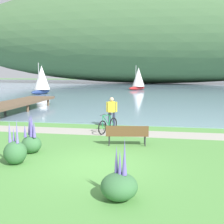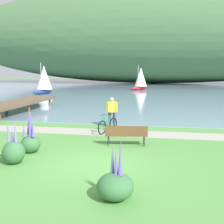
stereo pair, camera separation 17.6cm
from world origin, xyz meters
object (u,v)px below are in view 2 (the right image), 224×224
(bicycle_leaning_near_bench, at_px, (108,125))
(sailboat_nearest_to_shore, at_px, (44,79))
(park_bench_near_camera, at_px, (126,134))
(person_at_shoreline, at_px, (112,110))
(sailboat_mid_bay, at_px, (141,78))

(bicycle_leaning_near_bench, xyz_separation_m, sailboat_nearest_to_shore, (-13.35, 22.21, 1.61))
(park_bench_near_camera, height_order, sailboat_nearest_to_shore, sailboat_nearest_to_shore)
(person_at_shoreline, bearing_deg, park_bench_near_camera, -70.30)
(bicycle_leaning_near_bench, height_order, sailboat_nearest_to_shore, sailboat_nearest_to_shore)
(sailboat_nearest_to_shore, xyz_separation_m, sailboat_mid_bay, (12.18, 10.46, -0.10))
(sailboat_nearest_to_shore, bearing_deg, person_at_shoreline, -57.47)
(sailboat_nearest_to_shore, bearing_deg, sailboat_mid_bay, 40.66)
(park_bench_near_camera, distance_m, bicycle_leaning_near_bench, 2.66)
(park_bench_near_camera, relative_size, sailboat_mid_bay, 0.46)
(person_at_shoreline, bearing_deg, sailboat_nearest_to_shore, 122.53)
(bicycle_leaning_near_bench, bearing_deg, sailboat_mid_bay, 92.06)
(sailboat_mid_bay, bearing_deg, bicycle_leaning_near_bench, -87.94)
(person_at_shoreline, relative_size, sailboat_mid_bay, 0.43)
(bicycle_leaning_near_bench, xyz_separation_m, person_at_shoreline, (-0.04, 1.33, 0.58))
(park_bench_near_camera, relative_size, bicycle_leaning_near_bench, 1.11)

